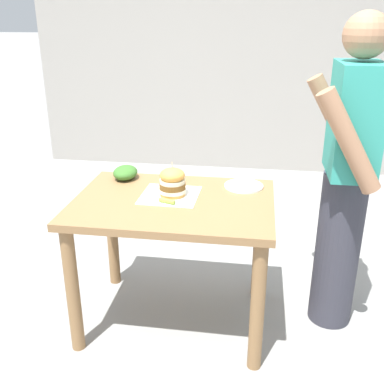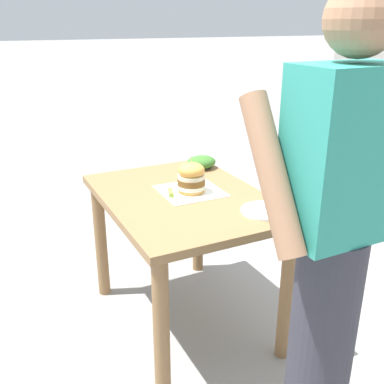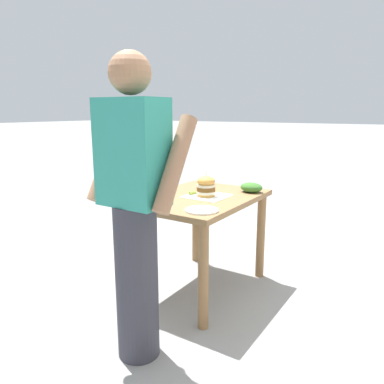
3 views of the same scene
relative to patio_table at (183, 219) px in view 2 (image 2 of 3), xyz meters
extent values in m
plane|color=gray|center=(0.00, 0.00, -0.62)|extent=(80.00, 80.00, 0.00)
cube|color=olive|center=(0.00, 0.00, 0.11)|extent=(0.77, 1.05, 0.04)
cylinder|color=olive|center=(-0.32, -0.47, -0.26)|extent=(0.07, 0.07, 0.72)
cylinder|color=olive|center=(0.32, -0.47, -0.26)|extent=(0.07, 0.07, 0.72)
cylinder|color=olive|center=(-0.32, 0.47, -0.26)|extent=(0.07, 0.07, 0.72)
cylinder|color=olive|center=(0.32, 0.47, -0.26)|extent=(0.07, 0.07, 0.72)
cube|color=white|center=(-0.05, -0.03, 0.14)|extent=(0.31, 0.31, 0.00)
cylinder|color=gold|center=(-0.05, -0.01, 0.15)|extent=(0.13, 0.13, 0.02)
cylinder|color=beige|center=(-0.05, -0.01, 0.17)|extent=(0.15, 0.15, 0.02)
cylinder|color=brown|center=(-0.05, -0.01, 0.19)|extent=(0.14, 0.14, 0.03)
cylinder|color=beige|center=(-0.05, -0.01, 0.22)|extent=(0.14, 0.14, 0.02)
ellipsoid|color=gold|center=(-0.05, -0.01, 0.25)|extent=(0.13, 0.13, 0.08)
cylinder|color=#D1B77F|center=(-0.05, -0.01, 0.30)|extent=(0.00, 0.00, 0.05)
cylinder|color=#8EA83D|center=(0.06, -0.02, 0.15)|extent=(0.05, 0.09, 0.02)
cylinder|color=white|center=(-0.24, 0.36, 0.14)|extent=(0.22, 0.22, 0.01)
cylinder|color=silver|center=(-0.26, 0.36, 0.15)|extent=(0.04, 0.17, 0.01)
cylinder|color=silver|center=(-0.23, 0.36, 0.15)|extent=(0.03, 0.17, 0.01)
ellipsoid|color=#386B28|center=(-0.28, -0.34, 0.17)|extent=(0.18, 0.14, 0.08)
cylinder|color=#33333D|center=(-0.15, 0.90, -0.17)|extent=(0.24, 0.24, 0.90)
cube|color=teal|center=(-0.15, 0.90, 0.56)|extent=(0.36, 0.22, 0.56)
sphere|color=#9E7051|center=(-0.15, 0.90, 0.96)|extent=(0.22, 0.22, 0.22)
cylinder|color=#9E7051|center=(-0.38, 0.84, 0.51)|extent=(0.09, 0.34, 0.50)
cylinder|color=#9E7051|center=(0.08, 0.84, 0.51)|extent=(0.09, 0.34, 0.50)
camera|label=1|loc=(2.15, 0.42, 1.05)|focal=42.00mm
camera|label=2|loc=(0.89, 1.90, 0.95)|focal=42.00mm
camera|label=3|loc=(-1.47, 2.36, 0.77)|focal=35.00mm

